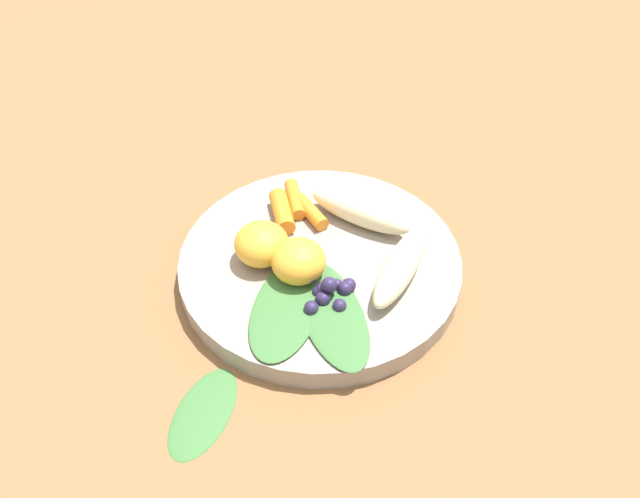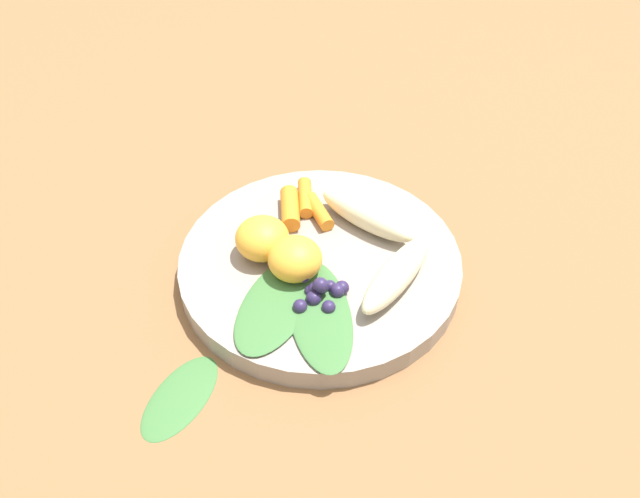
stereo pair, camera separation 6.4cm
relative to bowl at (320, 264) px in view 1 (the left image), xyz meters
The scene contains 13 objects.
ground_plane 0.01m from the bowl, ahead, with size 2.40×2.40×0.00m, color brown.
bowl is the anchor object (origin of this frame).
banana_peeled_left 0.07m from the bowl, 69.42° to the right, with size 0.11×0.03×0.03m, color beige.
banana_peeled_right 0.09m from the bowl, 141.57° to the right, with size 0.11×0.03×0.03m, color beige.
orange_segment_near 0.05m from the bowl, 111.68° to the left, with size 0.05×0.05×0.04m, color #F4A833.
orange_segment_far 0.07m from the bowl, 62.70° to the left, with size 0.05×0.05×0.04m, color #F4A833.
carrot_front 0.06m from the bowl, 21.20° to the right, with size 0.02×0.02×0.05m, color orange.
carrot_mid_left 0.09m from the bowl, 11.74° to the right, with size 0.01×0.01×0.05m, color orange.
carrot_mid_right 0.07m from the bowl, ahead, with size 0.02×0.02×0.06m, color orange.
blueberry_pile 0.06m from the bowl, 157.81° to the left, with size 0.06×0.06×0.03m.
kale_leaf_left 0.08m from the bowl, 125.33° to the left, with size 0.13×0.06×0.01m, color #3D7038.
kale_leaf_right 0.08m from the bowl, 157.23° to the left, with size 0.14×0.06×0.01m, color #3D7038.
kale_leaf_stray 0.19m from the bowl, 118.44° to the left, with size 0.09×0.05×0.01m, color #3D7038.
Camera 1 is at (-0.39, 0.23, 0.48)m, focal length 35.97 mm.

